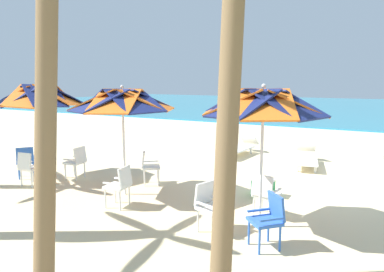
% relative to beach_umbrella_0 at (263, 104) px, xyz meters
% --- Properties ---
extents(ground_plane, '(80.00, 80.00, 0.00)m').
position_rel_beach_umbrella_0_xyz_m(ground_plane, '(-0.12, 3.46, -2.22)').
color(ground_plane, beige).
extents(sea, '(80.00, 36.00, 0.10)m').
position_rel_beach_umbrella_0_xyz_m(sea, '(-0.12, 32.06, -2.17)').
color(sea, teal).
rests_on(sea, ground).
extents(surf_foam, '(80.00, 0.70, 0.01)m').
position_rel_beach_umbrella_0_xyz_m(surf_foam, '(-0.12, 13.76, -2.22)').
color(surf_foam, white).
rests_on(surf_foam, ground).
extents(beach_umbrella_0, '(2.21, 2.21, 2.56)m').
position_rel_beach_umbrella_0_xyz_m(beach_umbrella_0, '(0.00, 0.00, 0.00)').
color(beach_umbrella_0, silver).
rests_on(beach_umbrella_0, ground).
extents(plastic_chair_0, '(0.63, 0.63, 0.87)m').
position_rel_beach_umbrella_0_xyz_m(plastic_chair_0, '(0.36, -0.70, -1.72)').
color(plastic_chair_0, blue).
rests_on(plastic_chair_0, ground).
extents(plastic_chair_1, '(0.57, 0.55, 0.87)m').
position_rel_beach_umbrella_0_xyz_m(plastic_chair_1, '(-0.72, -0.60, -1.72)').
color(plastic_chair_1, white).
rests_on(plastic_chair_1, ground).
extents(plastic_chair_2, '(0.51, 0.53, 0.87)m').
position_rel_beach_umbrella_0_xyz_m(plastic_chair_2, '(-0.05, 0.47, -1.72)').
color(plastic_chair_2, white).
rests_on(plastic_chair_2, ground).
extents(beach_umbrella_1, '(2.38, 2.38, 2.52)m').
position_rel_beach_umbrella_0_xyz_m(beach_umbrella_1, '(-3.30, 0.26, -0.05)').
color(beach_umbrella_1, silver).
rests_on(beach_umbrella_1, ground).
extents(plastic_chair_3, '(0.63, 0.63, 0.87)m').
position_rel_beach_umbrella_0_xyz_m(plastic_chair_3, '(-3.31, 1.19, -1.72)').
color(plastic_chair_3, white).
rests_on(plastic_chair_3, ground).
extents(plastic_chair_4, '(0.52, 0.49, 0.87)m').
position_rel_beach_umbrella_0_xyz_m(plastic_chair_4, '(-2.86, -0.43, -1.72)').
color(plastic_chair_4, white).
rests_on(plastic_chair_4, ground).
extents(beach_umbrella_2, '(2.24, 2.24, 2.61)m').
position_rel_beach_umbrella_0_xyz_m(beach_umbrella_2, '(-6.16, 0.32, -0.00)').
color(beach_umbrella_2, silver).
rests_on(beach_umbrella_2, ground).
extents(plastic_chair_5, '(0.48, 0.50, 0.87)m').
position_rel_beach_umbrella_0_xyz_m(plastic_chair_5, '(-5.83, -0.36, -1.72)').
color(plastic_chair_5, white).
rests_on(plastic_chair_5, ground).
extents(plastic_chair_6, '(0.52, 0.49, 0.87)m').
position_rel_beach_umbrella_0_xyz_m(plastic_chair_6, '(-5.30, 0.68, -1.72)').
color(plastic_chair_6, white).
rests_on(plastic_chair_6, ground).
extents(plastic_chair_7, '(0.63, 0.63, 0.87)m').
position_rel_beach_umbrella_0_xyz_m(plastic_chair_7, '(-6.54, 0.06, -1.72)').
color(plastic_chair_7, blue).
rests_on(plastic_chair_7, ground).
extents(sun_lounger_1, '(1.03, 2.23, 0.62)m').
position_rel_beach_umbrella_0_xyz_m(sun_lounger_1, '(-0.17, 5.14, -1.94)').
color(sun_lounger_1, white).
rests_on(sun_lounger_1, ground).
extents(sun_lounger_2, '(0.82, 2.19, 0.62)m').
position_rel_beach_umbrella_0_xyz_m(sun_lounger_2, '(-2.55, 5.58, -1.94)').
color(sun_lounger_2, white).
rests_on(sun_lounger_2, ground).
extents(palm_tree_2, '(3.32, 2.73, 4.58)m').
position_rel_beach_umbrella_0_xyz_m(palm_tree_2, '(0.30, -2.22, 0.82)').
color(palm_tree_2, brown).
rests_on(palm_tree_2, ground).
extents(cooler_box, '(0.50, 0.34, 0.40)m').
position_rel_beach_umbrella_0_xyz_m(cooler_box, '(-0.47, 1.70, -2.02)').
color(cooler_box, '#238C4C').
rests_on(cooler_box, ground).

